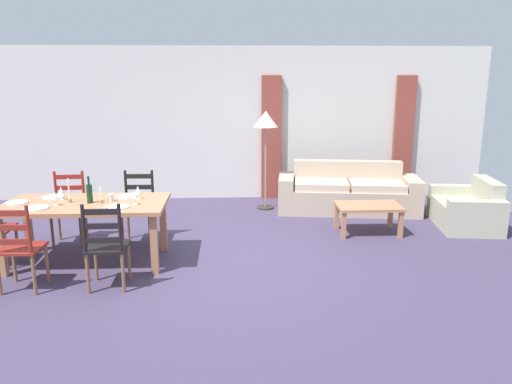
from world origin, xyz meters
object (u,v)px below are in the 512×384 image
object	(u,v)px
dining_chair_near_left	(19,247)
couch	(348,193)
wine_glass_near_left	(55,196)
coffee_table	(368,209)
wine_glass_near_right	(134,195)
dining_chair_near_right	(106,246)
dining_chair_far_left	(69,208)
dining_table	(86,210)
wine_glass_far_left	(61,191)
wine_bottle	(89,193)
standing_lamp	(266,125)
armchair_upholstered	(469,210)
coffee_cup_primary	(111,198)
dining_chair_far_right	(139,207)
wine_glass_far_right	(138,190)

from	to	relation	value
dining_chair_near_left	couch	size ratio (longest dim) A/B	0.41
wine_glass_near_left	coffee_table	world-z (taller)	wine_glass_near_left
wine_glass_near_right	coffee_table	distance (m)	3.28
dining_chair_near_right	wine_glass_near_left	distance (m)	1.03
dining_chair_near_left	dining_chair_far_left	world-z (taller)	same
dining_table	dining_chair_near_right	size ratio (longest dim) A/B	1.98
wine_glass_far_left	coffee_table	size ratio (longest dim) A/B	0.18
dining_chair_near_right	wine_bottle	xyz separation A→B (m)	(-0.35, 0.75, 0.39)
standing_lamp	dining_chair_near_left	bearing A→B (deg)	-131.71
armchair_upholstered	couch	bearing A→B (deg)	148.82
wine_glass_near_left	coffee_cup_primary	distance (m)	0.61
dining_chair_near_left	coffee_cup_primary	distance (m)	1.16
dining_table	couch	bearing A→B (deg)	30.57
dining_chair_far_right	wine_glass_far_right	size ratio (longest dim) A/B	5.96
couch	standing_lamp	distance (m)	1.77
wine_bottle	wine_glass_far_left	size ratio (longest dim) A/B	1.96
wine_glass_far_right	coffee_cup_primary	distance (m)	0.33
wine_glass_near_right	coffee_cup_primary	xyz separation A→B (m)	(-0.31, 0.16, -0.07)
dining_table	wine_glass_near_left	xyz separation A→B (m)	(-0.29, -0.13, 0.20)
wine_glass_far_left	wine_glass_far_right	distance (m)	0.92
dining_chair_near_right	dining_chair_near_left	bearing A→B (deg)	-179.60
wine_bottle	dining_chair_far_left	bearing A→B (deg)	123.45
dining_chair_near_left	dining_chair_near_right	xyz separation A→B (m)	(0.90, 0.01, 0.00)
dining_chair_near_left	coffee_cup_primary	world-z (taller)	dining_chair_near_left
wine_glass_near_right	couch	bearing A→B (deg)	36.88
wine_glass_near_right	coffee_table	size ratio (longest dim) A/B	0.18
dining_table	wine_glass_far_right	size ratio (longest dim) A/B	11.80
wine_glass_near_left	dining_table	bearing A→B (deg)	23.43
coffee_cup_primary	armchair_upholstered	world-z (taller)	coffee_cup_primary
dining_table	coffee_cup_primary	distance (m)	0.33
dining_chair_far_left	wine_glass_near_right	size ratio (longest dim) A/B	5.96
dining_chair_far_right	couch	world-z (taller)	dining_chair_far_right
dining_chair_far_left	wine_glass_near_right	distance (m)	1.43
wine_glass_far_right	standing_lamp	xyz separation A→B (m)	(1.70, 2.20, 0.55)
dining_table	wine_glass_far_left	bearing A→B (deg)	154.64
dining_table	coffee_cup_primary	xyz separation A→B (m)	(0.30, 0.03, 0.13)
coffee_table	dining_chair_far_left	bearing A→B (deg)	-177.42
dining_chair_near_left	wine_bottle	size ratio (longest dim) A/B	3.04
wine_bottle	coffee_table	world-z (taller)	wine_bottle
dining_chair_far_right	wine_glass_near_right	world-z (taller)	dining_chair_far_right
dining_table	dining_chair_near_left	world-z (taller)	dining_chair_near_left
couch	wine_glass_far_left	bearing A→B (deg)	-153.19
dining_chair_near_left	coffee_table	xyz separation A→B (m)	(4.15, 1.72, -0.12)
couch	armchair_upholstered	size ratio (longest dim) A/B	1.89
dining_table	coffee_table	bearing A→B (deg)	14.44
dining_chair_far_left	wine_glass_far_right	xyz separation A→B (m)	(1.05, -0.61, 0.38)
dining_chair_near_right	wine_bottle	distance (m)	0.91
standing_lamp	dining_chair_far_left	bearing A→B (deg)	-149.99
armchair_upholstered	wine_glass_near_left	bearing A→B (deg)	-166.71
dining_chair_far_right	couch	xyz separation A→B (m)	(3.18, 1.40, -0.19)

